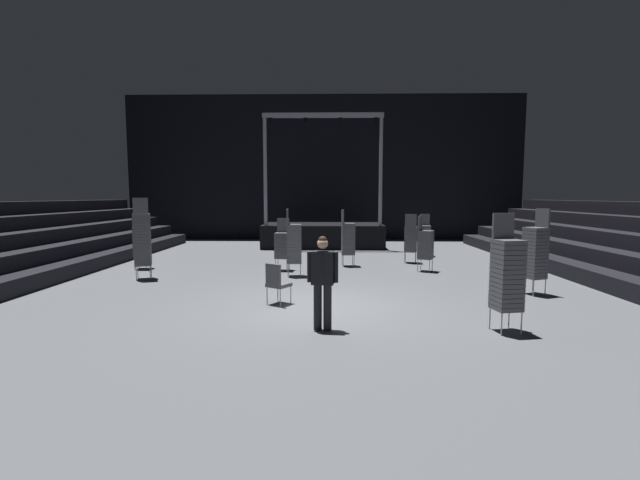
% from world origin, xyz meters
% --- Properties ---
extents(ground_plane, '(22.00, 30.00, 0.10)m').
position_xyz_m(ground_plane, '(0.00, 0.00, -0.05)').
color(ground_plane, '#515459').
extents(arena_end_wall, '(22.00, 0.30, 8.00)m').
position_xyz_m(arena_end_wall, '(0.00, 15.00, 4.00)').
color(arena_end_wall, black).
rests_on(arena_end_wall, ground_plane).
extents(stage_riser, '(5.70, 3.00, 6.11)m').
position_xyz_m(stage_riser, '(0.00, 11.42, 0.66)').
color(stage_riser, black).
rests_on(stage_riser, ground_plane).
extents(man_with_tie, '(0.57, 0.27, 1.73)m').
position_xyz_m(man_with_tie, '(0.16, -1.73, 0.98)').
color(man_with_tie, black).
rests_on(man_with_tie, ground_plane).
extents(chair_stack_front_left, '(0.53, 0.53, 1.79)m').
position_xyz_m(chair_stack_front_left, '(3.27, 6.33, 0.90)').
color(chair_stack_front_left, '#B2B5BA').
rests_on(chair_stack_front_left, ground_plane).
extents(chair_stack_front_right, '(0.57, 0.57, 2.14)m').
position_xyz_m(chair_stack_front_right, '(5.38, 1.27, 1.07)').
color(chair_stack_front_right, '#B2B5BA').
rests_on(chair_stack_front_right, ground_plane).
extents(chair_stack_mid_left, '(0.48, 0.48, 1.71)m').
position_xyz_m(chair_stack_mid_left, '(-1.25, 4.61, 0.86)').
color(chair_stack_mid_left, '#B2B5BA').
rests_on(chair_stack_mid_left, ground_plane).
extents(chair_stack_mid_right, '(0.51, 0.51, 2.14)m').
position_xyz_m(chair_stack_mid_right, '(3.46, -1.76, 1.07)').
color(chair_stack_mid_right, '#B2B5BA').
rests_on(chair_stack_mid_right, ground_plane).
extents(chair_stack_mid_centre, '(0.55, 0.55, 2.39)m').
position_xyz_m(chair_stack_mid_centre, '(-5.19, 3.05, 1.19)').
color(chair_stack_mid_centre, '#B2B5BA').
rests_on(chair_stack_mid_centre, ground_plane).
extents(chair_stack_rear_left, '(0.59, 0.59, 1.79)m').
position_xyz_m(chair_stack_rear_left, '(3.40, 4.54, 0.90)').
color(chair_stack_rear_left, '#B2B5BA').
rests_on(chair_stack_rear_left, ground_plane).
extents(chair_stack_rear_right, '(0.49, 0.49, 1.71)m').
position_xyz_m(chair_stack_rear_right, '(4.18, 8.16, 0.86)').
color(chair_stack_rear_right, '#B2B5BA').
rests_on(chair_stack_rear_right, ground_plane).
extents(chair_stack_rear_centre, '(0.47, 0.47, 2.05)m').
position_xyz_m(chair_stack_rear_centre, '(-0.79, 3.60, 1.03)').
color(chair_stack_rear_centre, '#B2B5BA').
rests_on(chair_stack_rear_centre, ground_plane).
extents(chair_stack_aisle_left, '(0.47, 0.47, 1.96)m').
position_xyz_m(chair_stack_aisle_left, '(0.94, 5.54, 0.98)').
color(chair_stack_aisle_left, '#B2B5BA').
rests_on(chair_stack_aisle_left, ground_plane).
extents(chair_stack_aisle_right, '(0.46, 0.46, 1.88)m').
position_xyz_m(chair_stack_aisle_right, '(-6.01, 4.84, 0.94)').
color(chair_stack_aisle_right, '#B2B5BA').
rests_on(chair_stack_aisle_right, ground_plane).
extents(loose_chair_near_man, '(0.61, 0.61, 0.95)m').
position_xyz_m(loose_chair_near_man, '(-0.89, 0.10, 0.53)').
color(loose_chair_near_man, '#B2B5BA').
rests_on(loose_chair_near_man, ground_plane).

